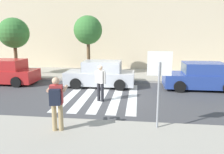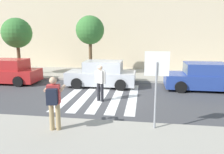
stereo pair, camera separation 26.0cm
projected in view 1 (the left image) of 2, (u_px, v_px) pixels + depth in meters
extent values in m
plane|color=#424244|center=(101.00, 97.00, 11.00)|extent=(120.00, 120.00, 0.00)
cube|color=#9E998C|center=(114.00, 74.00, 16.83)|extent=(60.00, 4.80, 0.14)
cube|color=beige|center=(119.00, 24.00, 20.34)|extent=(56.00, 4.00, 7.97)
cube|color=silver|center=(71.00, 95.00, 11.39)|extent=(0.44, 5.20, 0.01)
cube|color=silver|center=(86.00, 96.00, 11.29)|extent=(0.44, 5.20, 0.01)
cube|color=silver|center=(101.00, 96.00, 11.20)|extent=(0.44, 5.20, 0.01)
cube|color=silver|center=(117.00, 97.00, 11.10)|extent=(0.44, 5.20, 0.01)
cube|color=silver|center=(133.00, 97.00, 11.01)|extent=(0.44, 5.20, 0.01)
cylinder|color=gray|center=(158.00, 96.00, 6.95)|extent=(0.07, 0.07, 2.16)
cube|color=white|center=(160.00, 64.00, 6.76)|extent=(0.76, 0.03, 0.76)
cube|color=red|center=(160.00, 64.00, 6.78)|extent=(0.66, 0.02, 0.66)
cylinder|color=tan|center=(54.00, 117.00, 6.87)|extent=(0.15, 0.15, 0.88)
cylinder|color=tan|center=(61.00, 117.00, 6.88)|extent=(0.15, 0.15, 0.88)
cube|color=#B73333|center=(56.00, 94.00, 6.72)|extent=(0.42, 0.30, 0.60)
sphere|color=tan|center=(56.00, 81.00, 6.64)|extent=(0.23, 0.23, 0.23)
cylinder|color=tan|center=(50.00, 89.00, 6.90)|extent=(0.20, 0.59, 0.10)
cylinder|color=tan|center=(65.00, 88.00, 6.93)|extent=(0.20, 0.59, 0.10)
cube|color=black|center=(58.00, 86.00, 7.08)|extent=(0.16, 0.12, 0.10)
cube|color=black|center=(55.00, 97.00, 6.50)|extent=(0.35, 0.25, 0.48)
cylinder|color=#232328|center=(99.00, 92.00, 10.35)|extent=(0.15, 0.15, 0.88)
cylinder|color=#232328|center=(102.00, 92.00, 10.25)|extent=(0.15, 0.15, 0.88)
cube|color=silver|center=(100.00, 77.00, 10.16)|extent=(0.44, 0.37, 0.60)
sphere|color=beige|center=(100.00, 68.00, 10.07)|extent=(0.23, 0.23, 0.23)
cylinder|color=silver|center=(96.00, 77.00, 10.28)|extent=(0.10, 0.10, 0.58)
cylinder|color=silver|center=(105.00, 78.00, 10.05)|extent=(0.10, 0.10, 0.58)
cube|color=red|center=(5.00, 75.00, 13.92)|extent=(4.10, 1.70, 0.76)
cube|color=red|center=(6.00, 65.00, 13.76)|extent=(2.20, 1.56, 0.64)
cube|color=slate|center=(20.00, 65.00, 13.65)|extent=(0.10, 1.50, 0.51)
cylinder|color=black|center=(16.00, 82.00, 12.98)|extent=(0.64, 0.22, 0.64)
cylinder|color=black|center=(30.00, 77.00, 14.64)|extent=(0.64, 0.22, 0.64)
cube|color=#B7BABF|center=(100.00, 78.00, 13.19)|extent=(4.10, 1.70, 0.76)
cube|color=#B7BABF|center=(102.00, 66.00, 13.03)|extent=(2.20, 1.56, 0.64)
cube|color=slate|center=(85.00, 66.00, 13.16)|extent=(0.10, 1.50, 0.54)
cube|color=slate|center=(118.00, 67.00, 12.92)|extent=(0.10, 1.50, 0.51)
cylinder|color=black|center=(76.00, 84.00, 12.55)|extent=(0.64, 0.22, 0.64)
cylinder|color=black|center=(83.00, 78.00, 14.21)|extent=(0.64, 0.22, 0.64)
cylinder|color=black|center=(120.00, 85.00, 12.25)|extent=(0.64, 0.22, 0.64)
cylinder|color=black|center=(122.00, 79.00, 13.91)|extent=(0.64, 0.22, 0.64)
cube|color=#284293|center=(200.00, 80.00, 12.50)|extent=(4.10, 1.70, 0.76)
cube|color=#284293|center=(204.00, 68.00, 12.35)|extent=(2.20, 1.56, 0.64)
cube|color=slate|center=(184.00, 68.00, 12.47)|extent=(0.10, 1.50, 0.54)
cube|color=slate|center=(222.00, 69.00, 12.23)|extent=(0.10, 1.50, 0.51)
cylinder|color=black|center=(180.00, 87.00, 11.87)|extent=(0.64, 0.22, 0.64)
cylinder|color=black|center=(175.00, 80.00, 13.52)|extent=(0.64, 0.22, 0.64)
cylinder|color=black|center=(218.00, 81.00, 13.22)|extent=(0.64, 0.22, 0.64)
cylinder|color=brown|center=(16.00, 59.00, 15.88)|extent=(0.24, 0.24, 2.41)
sphere|color=#387533|center=(14.00, 33.00, 15.51)|extent=(2.14, 2.14, 2.14)
cylinder|color=brown|center=(89.00, 57.00, 15.84)|extent=(0.24, 0.24, 2.65)
sphere|color=#387533|center=(88.00, 30.00, 15.46)|extent=(2.02, 2.02, 2.02)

